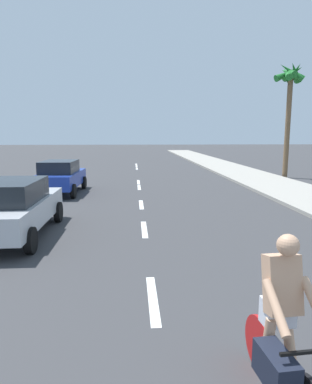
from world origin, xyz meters
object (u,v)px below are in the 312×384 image
object	(u,v)px
cyclist	(281,331)
parked_car_silver	(10,207)
palm_tree_far	(290,85)
parked_car_blue	(60,176)

from	to	relation	value
cyclist	parked_car_silver	distance (m)	7.97
parked_car_silver	palm_tree_far	world-z (taller)	palm_tree_far
parked_car_blue	palm_tree_far	world-z (taller)	palm_tree_far
cyclist	parked_car_blue	xyz separation A→B (m)	(-4.90, 13.39, 0.01)
parked_car_blue	palm_tree_far	size ratio (longest dim) A/B	0.56
palm_tree_far	parked_car_blue	bearing A→B (deg)	-158.66
parked_car_silver	cyclist	bearing A→B (deg)	-52.68
parked_car_blue	palm_tree_far	xyz separation A→B (m)	(13.29, 5.19, 4.98)
cyclist	parked_car_silver	world-z (taller)	cyclist
parked_car_silver	parked_car_blue	bearing A→B (deg)	90.85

